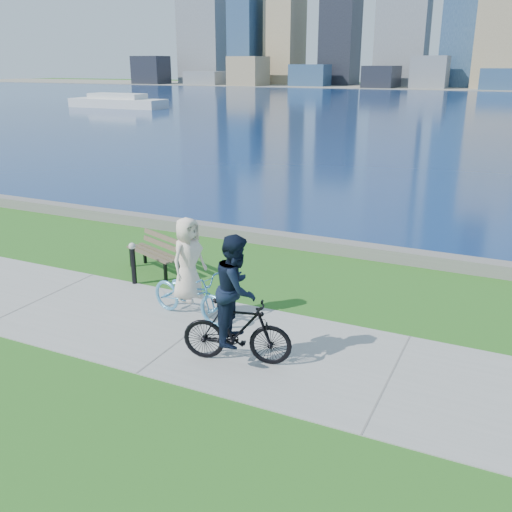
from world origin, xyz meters
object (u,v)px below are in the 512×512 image
at_px(cyclist_woman, 189,282).
at_px(cyclist_man, 237,311).
at_px(bollard_lamp, 133,261).
at_px(park_bench, 157,250).

xyz_separation_m(cyclist_woman, cyclist_man, (1.76, -1.24, 0.19)).
relative_size(bollard_lamp, cyclist_woman, 0.48).
bearing_deg(bollard_lamp, cyclist_man, -30.02).
bearing_deg(bollard_lamp, cyclist_woman, -25.69).
bearing_deg(cyclist_man, bollard_lamp, 45.55).
distance_m(park_bench, bollard_lamp, 0.98).
bearing_deg(park_bench, cyclist_woman, -20.82).
xyz_separation_m(park_bench, cyclist_man, (4.03, -3.32, 0.44)).
bearing_deg(bollard_lamp, park_bench, 89.10).
bearing_deg(cyclist_woman, park_bench, 58.23).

